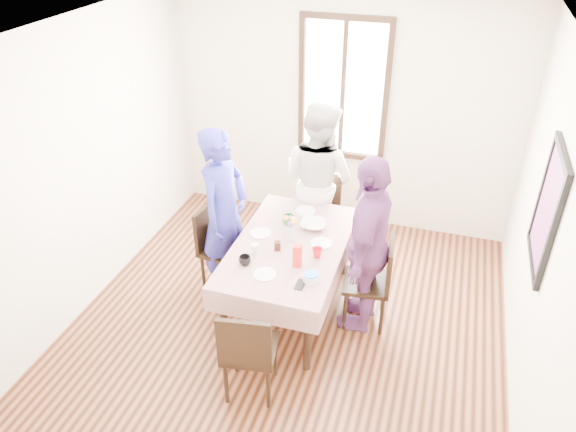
{
  "coord_description": "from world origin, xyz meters",
  "views": [
    {
      "loc": [
        1.17,
        -3.59,
        3.63
      ],
      "look_at": [
        -0.06,
        0.34,
        1.1
      ],
      "focal_mm": 34.0,
      "sensor_mm": 36.0,
      "label": 1
    }
  ],
  "objects_px": {
    "chair_right": "(367,282)",
    "person_far": "(318,182)",
    "chair_far": "(318,215)",
    "chair_near": "(250,348)",
    "person_left": "(224,214)",
    "dining_table": "(290,277)",
    "chair_left": "(225,249)",
    "person_right": "(368,245)"
  },
  "relations": [
    {
      "from": "chair_near",
      "to": "person_far",
      "type": "relative_size",
      "value": 0.51
    },
    {
      "from": "person_far",
      "to": "chair_left",
      "type": "bearing_deg",
      "value": 74.76
    },
    {
      "from": "person_far",
      "to": "chair_right",
      "type": "bearing_deg",
      "value": 150.43
    },
    {
      "from": "chair_left",
      "to": "chair_far",
      "type": "bearing_deg",
      "value": 147.8
    },
    {
      "from": "dining_table",
      "to": "person_right",
      "type": "relative_size",
      "value": 0.89
    },
    {
      "from": "dining_table",
      "to": "chair_right",
      "type": "relative_size",
      "value": 1.7
    },
    {
      "from": "person_left",
      "to": "dining_table",
      "type": "bearing_deg",
      "value": -92.27
    },
    {
      "from": "chair_left",
      "to": "person_left",
      "type": "height_order",
      "value": "person_left"
    },
    {
      "from": "dining_table",
      "to": "person_right",
      "type": "bearing_deg",
      "value": 3.87
    },
    {
      "from": "chair_right",
      "to": "person_left",
      "type": "distance_m",
      "value": 1.51
    },
    {
      "from": "dining_table",
      "to": "chair_right",
      "type": "xyz_separation_m",
      "value": [
        0.73,
        0.05,
        0.08
      ]
    },
    {
      "from": "chair_near",
      "to": "person_left",
      "type": "distance_m",
      "value": 1.47
    },
    {
      "from": "chair_far",
      "to": "person_right",
      "type": "relative_size",
      "value": 0.52
    },
    {
      "from": "person_far",
      "to": "dining_table",
      "type": "bearing_deg",
      "value": 114.01
    },
    {
      "from": "person_left",
      "to": "chair_near",
      "type": "bearing_deg",
      "value": -140.19
    },
    {
      "from": "person_left",
      "to": "chair_left",
      "type": "bearing_deg",
      "value": 99.2
    },
    {
      "from": "chair_far",
      "to": "chair_near",
      "type": "height_order",
      "value": "same"
    },
    {
      "from": "chair_far",
      "to": "person_far",
      "type": "relative_size",
      "value": 0.51
    },
    {
      "from": "chair_right",
      "to": "person_left",
      "type": "relative_size",
      "value": 0.52
    },
    {
      "from": "chair_far",
      "to": "person_right",
      "type": "height_order",
      "value": "person_right"
    },
    {
      "from": "person_left",
      "to": "person_right",
      "type": "relative_size",
      "value": 1.01
    },
    {
      "from": "chair_near",
      "to": "chair_left",
      "type": "bearing_deg",
      "value": 111.8
    },
    {
      "from": "chair_near",
      "to": "person_left",
      "type": "xyz_separation_m",
      "value": [
        -0.71,
        1.21,
        0.43
      ]
    },
    {
      "from": "chair_far",
      "to": "person_left",
      "type": "xyz_separation_m",
      "value": [
        -0.71,
        -0.92,
        0.43
      ]
    },
    {
      "from": "person_right",
      "to": "chair_right",
      "type": "bearing_deg",
      "value": 93.82
    },
    {
      "from": "chair_right",
      "to": "dining_table",
      "type": "bearing_deg",
      "value": 87.77
    },
    {
      "from": "chair_far",
      "to": "person_left",
      "type": "bearing_deg",
      "value": 52.87
    },
    {
      "from": "chair_left",
      "to": "chair_near",
      "type": "xyz_separation_m",
      "value": [
        0.73,
        -1.21,
        0.0
      ]
    },
    {
      "from": "chair_left",
      "to": "chair_right",
      "type": "xyz_separation_m",
      "value": [
        1.47,
        -0.1,
        0.0
      ]
    },
    {
      "from": "chair_right",
      "to": "chair_far",
      "type": "distance_m",
      "value": 1.25
    },
    {
      "from": "dining_table",
      "to": "chair_right",
      "type": "distance_m",
      "value": 0.74
    },
    {
      "from": "chair_left",
      "to": "chair_right",
      "type": "height_order",
      "value": "same"
    },
    {
      "from": "dining_table",
      "to": "person_far",
      "type": "relative_size",
      "value": 0.87
    },
    {
      "from": "chair_right",
      "to": "person_right",
      "type": "height_order",
      "value": "person_right"
    },
    {
      "from": "chair_right",
      "to": "person_right",
      "type": "xyz_separation_m",
      "value": [
        -0.02,
        -0.0,
        0.42
      ]
    },
    {
      "from": "person_left",
      "to": "person_far",
      "type": "xyz_separation_m",
      "value": [
        0.71,
        0.9,
        0.01
      ]
    },
    {
      "from": "chair_right",
      "to": "person_far",
      "type": "relative_size",
      "value": 0.51
    },
    {
      "from": "dining_table",
      "to": "chair_right",
      "type": "bearing_deg",
      "value": 3.76
    },
    {
      "from": "chair_far",
      "to": "person_right",
      "type": "distance_m",
      "value": 1.31
    },
    {
      "from": "chair_right",
      "to": "chair_far",
      "type": "height_order",
      "value": "same"
    },
    {
      "from": "chair_left",
      "to": "chair_near",
      "type": "bearing_deg",
      "value": 37.76
    },
    {
      "from": "chair_right",
      "to": "person_right",
      "type": "relative_size",
      "value": 0.52
    }
  ]
}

